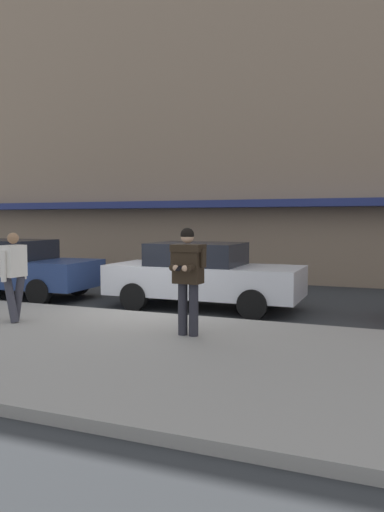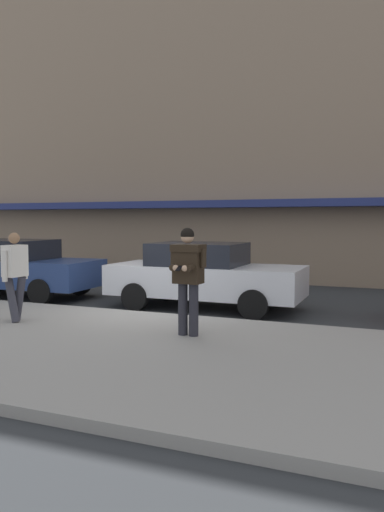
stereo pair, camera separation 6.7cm
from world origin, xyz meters
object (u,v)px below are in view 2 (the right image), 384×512
object	(u,v)px
man_texting_on_phone	(188,270)
parked_sedan_mid	(204,275)
parked_sedan_near	(16,267)
pedestrian_in_light_coat	(15,271)

from	to	relation	value
man_texting_on_phone	parked_sedan_mid	bearing A→B (deg)	106.44
parked_sedan_mid	man_texting_on_phone	xyz separation A→B (m)	(0.96, -3.24, 0.46)
parked_sedan_near	man_texting_on_phone	world-z (taller)	man_texting_on_phone
parked_sedan_near	pedestrian_in_light_coat	size ratio (longest dim) A/B	2.68
parked_sedan_mid	parked_sedan_near	bearing A→B (deg)	-177.56
parked_sedan_near	parked_sedan_mid	distance (m)	5.36
man_texting_on_phone	pedestrian_in_light_coat	size ratio (longest dim) A/B	1.06
parked_sedan_near	man_texting_on_phone	distance (m)	7.01
pedestrian_in_light_coat	parked_sedan_mid	bearing A→B (deg)	53.14
parked_sedan_near	parked_sedan_mid	xyz separation A→B (m)	(5.36, 0.23, 0.00)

